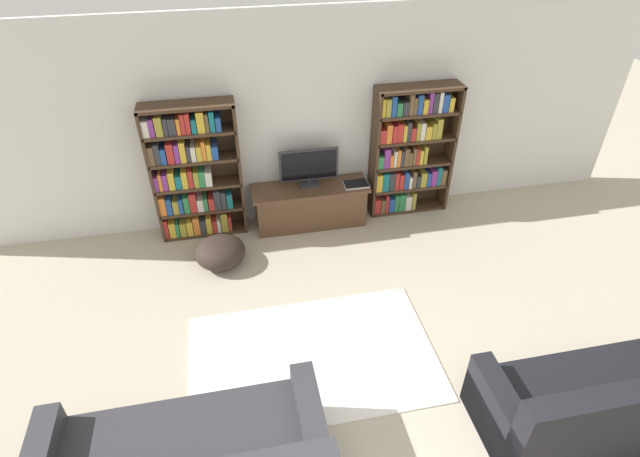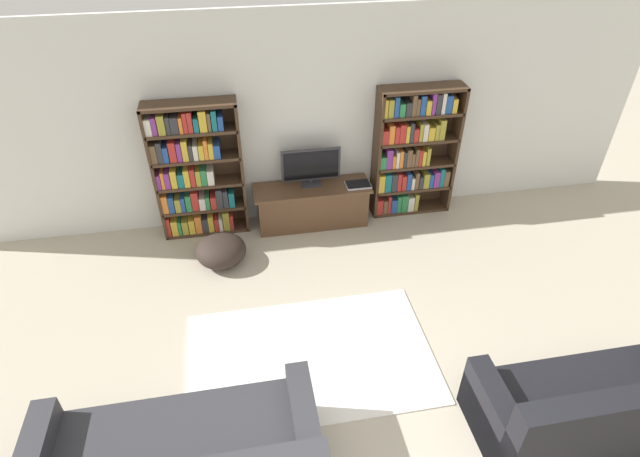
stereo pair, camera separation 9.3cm
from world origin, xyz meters
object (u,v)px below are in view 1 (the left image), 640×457
(couch_right_sofa, at_px, (598,405))
(beanbag_ottoman, at_px, (220,252))
(tv_stand, at_px, (310,205))
(laptop, at_px, (356,184))
(bookshelf_left, at_px, (193,173))
(television, at_px, (309,167))
(bookshelf_right, at_px, (408,151))

(couch_right_sofa, xyz_separation_m, beanbag_ottoman, (-2.91, 2.73, -0.12))
(couch_right_sofa, distance_m, beanbag_ottoman, 3.99)
(tv_stand, relative_size, beanbag_ottoman, 2.53)
(couch_right_sofa, bearing_deg, laptop, 109.63)
(bookshelf_left, relative_size, tv_stand, 1.16)
(couch_right_sofa, relative_size, beanbag_ottoman, 3.21)
(tv_stand, height_order, beanbag_ottoman, tv_stand)
(bookshelf_left, height_order, beanbag_ottoman, bookshelf_left)
(beanbag_ottoman, bearing_deg, laptop, 16.90)
(television, xyz_separation_m, beanbag_ottoman, (-1.17, -0.65, -0.63))
(bookshelf_right, height_order, tv_stand, bookshelf_right)
(tv_stand, bearing_deg, laptop, -6.50)
(bookshelf_left, height_order, bookshelf_right, same)
(beanbag_ottoman, bearing_deg, bookshelf_right, 15.93)
(bookshelf_left, xyz_separation_m, beanbag_ottoman, (0.21, -0.70, -0.67))
(television, bearing_deg, tv_stand, -90.00)
(bookshelf_right, xyz_separation_m, beanbag_ottoman, (-2.46, -0.70, -0.69))
(television, xyz_separation_m, laptop, (0.57, -0.12, -0.25))
(tv_stand, distance_m, television, 0.53)
(bookshelf_left, relative_size, television, 2.33)
(tv_stand, height_order, couch_right_sofa, couch_right_sofa)
(bookshelf_right, bearing_deg, laptop, -166.46)
(bookshelf_right, height_order, beanbag_ottoman, bookshelf_right)
(laptop, bearing_deg, bookshelf_left, 174.95)
(beanbag_ottoman, bearing_deg, bookshelf_left, 106.96)
(bookshelf_left, xyz_separation_m, television, (1.38, -0.05, -0.04))
(tv_stand, bearing_deg, television, 90.00)
(television, bearing_deg, bookshelf_left, 177.98)
(tv_stand, distance_m, laptop, 0.64)
(television, distance_m, laptop, 0.64)
(bookshelf_right, relative_size, beanbag_ottoman, 2.94)
(bookshelf_left, xyz_separation_m, tv_stand, (1.38, -0.11, -0.56))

